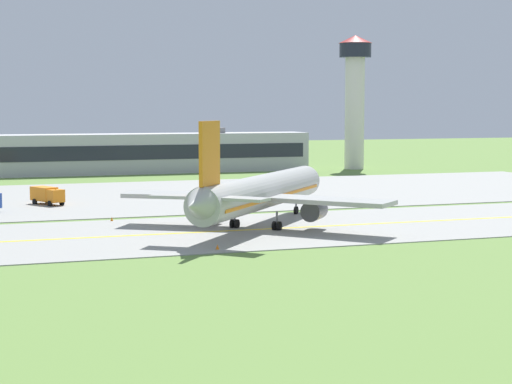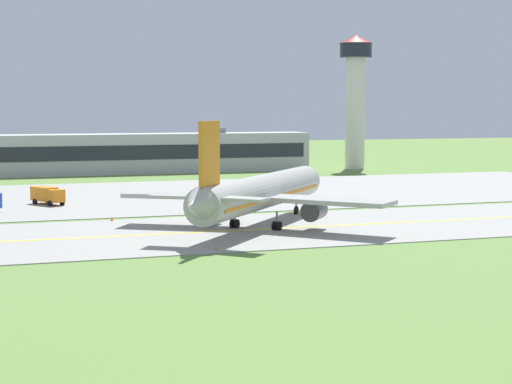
% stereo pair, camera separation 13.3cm
% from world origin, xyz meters
% --- Properties ---
extents(ground_plane, '(500.00, 500.00, 0.00)m').
position_xyz_m(ground_plane, '(0.00, 0.00, 0.00)').
color(ground_plane, olive).
extents(taxiway_strip, '(240.00, 28.00, 0.10)m').
position_xyz_m(taxiway_strip, '(0.00, 0.00, 0.05)').
color(taxiway_strip, gray).
rests_on(taxiway_strip, ground).
extents(apron_pad, '(140.00, 52.00, 0.10)m').
position_xyz_m(apron_pad, '(10.00, 42.00, 0.05)').
color(apron_pad, gray).
rests_on(apron_pad, ground).
extents(taxiway_centreline, '(220.00, 0.60, 0.01)m').
position_xyz_m(taxiway_centreline, '(0.00, 0.00, 0.11)').
color(taxiway_centreline, yellow).
rests_on(taxiway_centreline, taxiway_strip).
extents(airplane_lead, '(29.54, 32.88, 12.70)m').
position_xyz_m(airplane_lead, '(0.44, 1.69, 4.13)').
color(airplane_lead, '#ADADA8').
rests_on(airplane_lead, ground).
extents(service_truck_fuel, '(4.54, 6.28, 2.60)m').
position_xyz_m(service_truck_fuel, '(-20.60, 34.18, 1.53)').
color(service_truck_fuel, orange).
rests_on(service_truck_fuel, ground).
extents(terminal_building, '(68.82, 9.20, 9.62)m').
position_xyz_m(terminal_building, '(7.40, 90.77, 4.23)').
color(terminal_building, '#B2B2B7').
rests_on(terminal_building, ground).
extents(control_tower, '(7.60, 7.60, 30.22)m').
position_xyz_m(control_tower, '(53.30, 86.92, 18.01)').
color(control_tower, silver).
rests_on(control_tower, ground).
extents(traffic_cone_near_edge, '(0.44, 0.44, 0.60)m').
position_xyz_m(traffic_cone_near_edge, '(-14.97, 13.03, 0.30)').
color(traffic_cone_near_edge, orange).
rests_on(traffic_cone_near_edge, ground).
extents(traffic_cone_mid_edge, '(0.44, 0.44, 0.60)m').
position_xyz_m(traffic_cone_mid_edge, '(-0.81, 12.38, 0.30)').
color(traffic_cone_mid_edge, orange).
rests_on(traffic_cone_mid_edge, ground).
extents(traffic_cone_far_edge, '(0.44, 0.44, 0.60)m').
position_xyz_m(traffic_cone_far_edge, '(-8.85, -11.95, 0.30)').
color(traffic_cone_far_edge, orange).
rests_on(traffic_cone_far_edge, ground).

